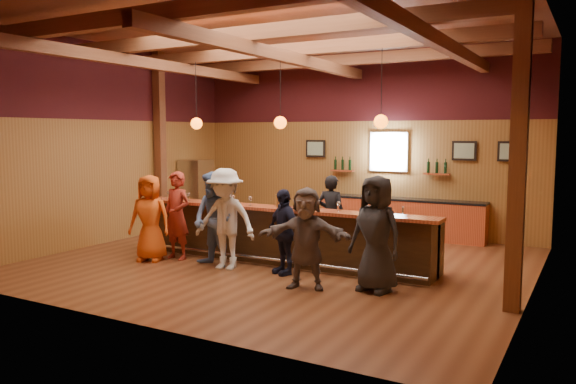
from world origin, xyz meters
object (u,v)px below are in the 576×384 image
object	(u,v)px
back_bar_cabinet	(400,218)
stainless_fridge	(196,193)
ice_bucket	(281,200)
customer_brown	(306,238)
bottle_a	(301,201)
customer_navy	(284,232)
bartender	(331,215)
customer_denim	(214,220)
customer_redvest	(177,215)
customer_white	(225,219)
customer_dark	(376,234)
customer_orange	(150,218)
bar_counter	(285,235)

from	to	relation	value
back_bar_cabinet	stainless_fridge	world-z (taller)	stainless_fridge
back_bar_cabinet	ice_bucket	distance (m)	4.02
stainless_fridge	customer_brown	world-z (taller)	stainless_fridge
back_bar_cabinet	customer_brown	xyz separation A→B (m)	(0.06, -5.09, 0.35)
bottle_a	back_bar_cabinet	bearing A→B (deg)	78.71
customer_navy	customer_brown	size ratio (longest dim) A/B	0.93
customer_brown	bartender	world-z (taller)	bartender
stainless_fridge	customer_navy	xyz separation A→B (m)	(4.59, -3.34, -0.14)
customer_denim	customer_navy	size ratio (longest dim) A/B	1.17
stainless_fridge	customer_redvest	size ratio (longest dim) A/B	1.03
customer_white	customer_dark	xyz separation A→B (m)	(2.93, -0.04, -0.01)
customer_dark	bartender	xyz separation A→B (m)	(-1.76, 2.14, -0.10)
customer_white	customer_dark	distance (m)	2.93
customer_redvest	bartender	xyz separation A→B (m)	(2.50, 1.88, -0.05)
customer_brown	customer_dark	size ratio (longest dim) A/B	0.89
stainless_fridge	customer_denim	distance (m)	4.73
customer_orange	stainless_fridge	bearing A→B (deg)	96.85
customer_redvest	customer_orange	bearing A→B (deg)	-130.80
stainless_fridge	bar_counter	bearing A→B (deg)	-30.76
customer_redvest	customer_denim	size ratio (longest dim) A/B	0.98
customer_orange	customer_redvest	distance (m)	0.52
customer_denim	customer_dark	size ratio (longest dim) A/B	0.97
bar_counter	customer_navy	xyz separation A→B (m)	(0.47, -0.89, 0.24)
ice_bucket	bottle_a	xyz separation A→B (m)	(0.41, 0.04, 0.02)
bar_counter	customer_denim	size ratio (longest dim) A/B	3.52
customer_redvest	bottle_a	xyz separation A→B (m)	(2.41, 0.70, 0.37)
stainless_fridge	customer_white	xyz separation A→B (m)	(3.47, -3.54, 0.03)
bartender	ice_bucket	distance (m)	1.37
customer_orange	customer_brown	size ratio (longest dim) A/B	1.03
customer_white	bartender	xyz separation A→B (m)	(1.17, 2.10, -0.11)
customer_navy	bottle_a	size ratio (longest dim) A/B	4.52
customer_orange	ice_bucket	xyz separation A→B (m)	(2.37, 1.04, 0.38)
customer_redvest	customer_navy	xyz separation A→B (m)	(2.45, -0.01, -0.11)
customer_orange	customer_navy	xyz separation A→B (m)	(2.81, 0.36, -0.09)
customer_orange	ice_bucket	world-z (taller)	customer_orange
bar_counter	customer_denim	xyz separation A→B (m)	(-0.93, -1.05, 0.37)
bar_counter	customer_denim	bearing A→B (deg)	-131.58
customer_dark	bartender	world-z (taller)	customer_dark
stainless_fridge	customer_denim	size ratio (longest dim) A/B	1.01
customer_denim	customer_navy	world-z (taller)	customer_denim
customer_brown	customer_white	bearing A→B (deg)	152.84
back_bar_cabinet	customer_white	world-z (taller)	customer_white
customer_denim	ice_bucket	distance (m)	1.32
customer_navy	ice_bucket	bearing A→B (deg)	150.55
bar_counter	customer_white	world-z (taller)	customer_white
customer_orange	customer_denim	bearing A→B (deg)	-10.80
back_bar_cabinet	customer_redvest	distance (m)	5.47
bartender	bottle_a	world-z (taller)	bartender
bartender	back_bar_cabinet	bearing A→B (deg)	-106.33
customer_orange	customer_brown	xyz separation A→B (m)	(3.59, -0.27, -0.03)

